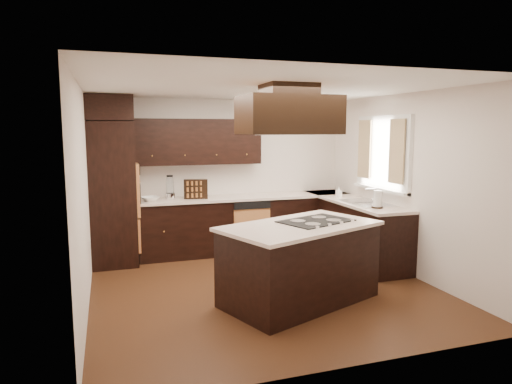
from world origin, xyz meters
TOP-DOWN VIEW (x-y plane):
  - floor at (0.00, 0.00)m, footprint 4.20×4.20m
  - ceiling at (0.00, 0.00)m, footprint 4.20×4.20m
  - wall_back at (0.00, 2.11)m, footprint 4.20×0.02m
  - wall_front at (0.00, -2.11)m, footprint 4.20×0.02m
  - wall_left at (-2.11, 0.00)m, footprint 0.02×4.20m
  - wall_right at (2.11, 0.00)m, footprint 0.02×4.20m
  - oven_column at (-1.78, 1.71)m, footprint 0.65×0.75m
  - wall_oven_face at (-1.43, 1.71)m, footprint 0.05×0.62m
  - base_cabinets_back at (0.03, 1.80)m, footprint 2.93×0.60m
  - base_cabinets_right at (1.80, 0.90)m, footprint 0.60×2.40m
  - countertop_back at (0.03, 1.79)m, footprint 2.93×0.63m
  - countertop_right at (1.79, 0.90)m, footprint 0.63×2.40m
  - upper_cabinets at (-0.43, 1.93)m, footprint 2.00×0.34m
  - dishwasher_front at (0.33, 1.50)m, footprint 0.60×0.05m
  - window_frame at (2.07, 0.55)m, footprint 0.06×1.32m
  - window_pane at (2.10, 0.55)m, footprint 0.00×1.20m
  - curtain_left at (2.01, 0.13)m, footprint 0.02×0.34m
  - curtain_right at (2.01, 0.97)m, footprint 0.02×0.34m
  - sink_rim at (1.80, 0.55)m, footprint 0.52×0.84m
  - island at (0.25, -0.57)m, footprint 1.98×1.53m
  - island_top at (0.25, -0.57)m, footprint 2.06×1.61m
  - cooktop at (0.50, -0.48)m, footprint 0.97×0.81m
  - range_hood at (0.10, -0.55)m, footprint 1.05×0.72m
  - hood_duct at (0.10, -0.55)m, footprint 0.55×0.50m
  - blender_base at (-0.92, 1.79)m, footprint 0.15×0.15m
  - blender_pitcher at (-0.92, 1.79)m, footprint 0.13×0.13m
  - spice_rack at (-0.52, 1.74)m, footprint 0.38×0.17m
  - mixing_bowl at (-1.23, 1.75)m, footprint 0.34×0.34m
  - soap_bottle at (1.71, 1.21)m, footprint 0.08×0.08m
  - paper_towel at (1.71, 0.09)m, footprint 0.14×0.14m

SIDE VIEW (x-z plane):
  - floor at x=0.00m, z-range -0.02..0.00m
  - dishwasher_front at x=0.33m, z-range 0.04..0.76m
  - base_cabinets_back at x=0.03m, z-range 0.00..0.88m
  - base_cabinets_right at x=1.80m, z-range 0.00..0.88m
  - island at x=0.25m, z-range 0.00..0.88m
  - countertop_back at x=0.03m, z-range 0.88..0.92m
  - countertop_right at x=1.79m, z-range 0.88..0.92m
  - island_top at x=0.25m, z-range 0.88..0.92m
  - sink_rim at x=1.80m, z-range 0.92..0.93m
  - cooktop at x=0.50m, z-range 0.92..0.93m
  - mixing_bowl at x=-1.23m, z-range 0.92..0.99m
  - blender_base at x=-0.92m, z-range 0.92..1.02m
  - soap_bottle at x=1.71m, z-range 0.92..1.08m
  - paper_towel at x=1.71m, z-range 0.92..1.17m
  - oven_column at x=-1.78m, z-range 0.00..2.12m
  - spice_rack at x=-0.52m, z-range 0.92..1.23m
  - wall_oven_face at x=-1.43m, z-range 0.73..1.51m
  - blender_pitcher at x=-0.92m, z-range 1.02..1.28m
  - wall_back at x=0.00m, z-range 0.00..2.50m
  - wall_front at x=0.00m, z-range 0.00..2.50m
  - wall_left at x=-2.11m, z-range 0.00..2.50m
  - wall_right at x=2.11m, z-range 0.00..2.50m
  - window_frame at x=2.07m, z-range 1.09..2.21m
  - window_pane at x=2.10m, z-range 1.15..2.15m
  - curtain_left at x=2.01m, z-range 1.25..2.15m
  - curtain_right at x=2.01m, z-range 1.25..2.15m
  - upper_cabinets at x=-0.43m, z-range 1.45..2.17m
  - range_hood at x=0.10m, z-range 1.95..2.37m
  - hood_duct at x=0.10m, z-range 2.37..2.50m
  - ceiling at x=0.00m, z-range 2.50..2.52m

